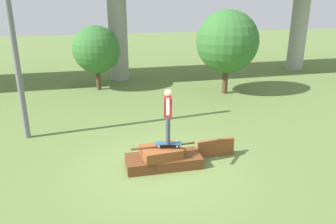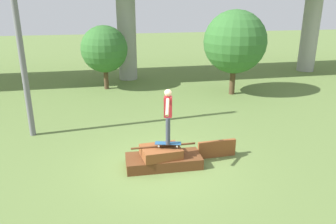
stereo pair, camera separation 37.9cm
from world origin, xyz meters
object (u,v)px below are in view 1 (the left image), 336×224
tree_behind_left (227,42)px  utility_pole (12,29)px  skateboard (168,143)px  skater (168,113)px  tree_behind_right (96,50)px

tree_behind_left → utility_pole: bearing=-158.0°
skateboard → skater: skater is taller
utility_pole → tree_behind_right: size_ratio=2.14×
skater → tree_behind_left: 8.52m
tree_behind_right → skater: bearing=-80.9°
utility_pole → tree_behind_right: bearing=65.2°
skateboard → tree_behind_right: 9.56m
utility_pole → tree_behind_right: 6.83m
skater → tree_behind_right: 9.47m
utility_pole → skateboard: bearing=-37.7°
tree_behind_right → tree_behind_left: bearing=-20.6°
utility_pole → tree_behind_left: size_ratio=1.73×
skater → tree_behind_right: size_ratio=0.46×
tree_behind_left → skater: bearing=-124.5°
utility_pole → skater: bearing=-37.7°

